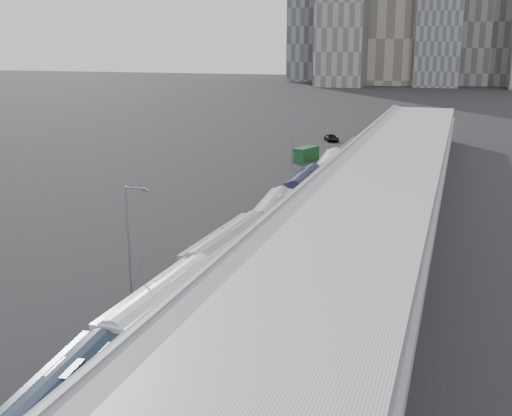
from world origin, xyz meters
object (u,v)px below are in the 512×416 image
at_px(bus_2, 163,314).
at_px(bus_5, 304,187).
at_px(bus_4, 272,216).
at_px(shipping_container, 306,154).
at_px(street_lamp_near, 130,231).
at_px(suv, 332,138).
at_px(street_lamp_far, 295,138).
at_px(bus_6, 331,169).
at_px(bus_3, 227,255).

distance_m(bus_2, bus_5, 42.70).
bearing_deg(bus_2, bus_4, 91.79).
xyz_separation_m(bus_2, shipping_container, (-6.65, 70.28, -0.48)).
xyz_separation_m(bus_2, street_lamp_near, (-6.14, 6.98, 3.46)).
distance_m(bus_2, suv, 94.24).
relative_size(bus_4, street_lamp_near, 1.40).
bearing_deg(street_lamp_far, shipping_container, 91.29).
distance_m(bus_4, bus_6, 27.61).
xyz_separation_m(bus_2, bus_5, (-0.20, 42.70, -0.13)).
relative_size(bus_4, suv, 2.50).
relative_size(bus_6, suv, 2.72).
xyz_separation_m(street_lamp_far, shipping_container, (-0.19, 8.64, -3.92)).
bearing_deg(suv, street_lamp_far, -113.32).
relative_size(bus_4, street_lamp_far, 1.41).
bearing_deg(bus_4, shipping_container, 93.16).
xyz_separation_m(bus_3, bus_4, (-0.12, 14.58, -0.20)).
height_order(bus_2, suv, bus_2).
distance_m(street_lamp_near, street_lamp_far, 54.66).
bearing_deg(bus_6, suv, 96.28).
relative_size(bus_3, suv, 2.81).
bearing_deg(bus_5, bus_6, 84.81).
bearing_deg(bus_2, suv, 95.54).
height_order(bus_4, street_lamp_near, street_lamp_near).
bearing_deg(street_lamp_far, suv, 90.59).
xyz_separation_m(bus_2, bus_4, (-0.19, 27.79, -0.16)).
distance_m(bus_4, suv, 66.54).
relative_size(street_lamp_near, street_lamp_far, 1.00).
bearing_deg(bus_3, bus_4, 93.19).
relative_size(bus_6, street_lamp_near, 1.52).
bearing_deg(bus_3, bus_6, 91.61).
bearing_deg(suv, bus_3, -109.15).
relative_size(bus_3, bus_5, 1.11).
relative_size(bus_3, bus_4, 1.12).
height_order(street_lamp_near, shipping_container, street_lamp_near).
relative_size(street_lamp_near, suv, 1.79).
xyz_separation_m(bus_5, bus_6, (0.94, 12.68, 0.10)).
height_order(bus_4, shipping_container, bus_4).
bearing_deg(bus_6, bus_5, -98.99).
relative_size(bus_5, street_lamp_near, 1.41).
distance_m(bus_5, street_lamp_near, 36.39).
xyz_separation_m(bus_6, street_lamp_near, (-6.89, -48.40, 3.48)).
xyz_separation_m(bus_4, street_lamp_near, (-5.96, -20.81, 3.62)).
relative_size(bus_2, bus_4, 1.09).
bearing_deg(shipping_container, bus_3, -65.35).
bearing_deg(bus_5, bus_3, -90.69).
height_order(bus_5, street_lamp_near, street_lamp_near).
xyz_separation_m(bus_4, shipping_container, (-6.47, 42.49, -0.32)).
xyz_separation_m(bus_4, street_lamp_far, (-6.27, 33.85, 3.60)).
height_order(shipping_container, suv, shipping_container).
relative_size(bus_5, bus_6, 0.93).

